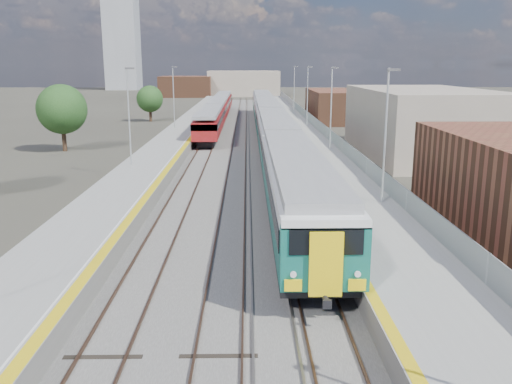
{
  "coord_description": "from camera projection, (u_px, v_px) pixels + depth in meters",
  "views": [
    {
      "loc": [
        -1.1,
        -7.96,
        8.68
      ],
      "look_at": [
        -0.66,
        19.57,
        2.2
      ],
      "focal_mm": 38.0,
      "sensor_mm": 36.0,
      "label": 1
    }
  ],
  "objects": [
    {
      "name": "green_train",
      "position": [
        271.0,
        123.0,
        60.04
      ],
      "size": [
        3.11,
        86.39,
        3.42
      ],
      "color": "black",
      "rests_on": "ground"
    },
    {
      "name": "buildings",
      "position": [
        182.0,
        57.0,
        141.9
      ],
      "size": [
        72.0,
        185.5,
        40.0
      ],
      "color": "brown",
      "rests_on": "ground"
    },
    {
      "name": "tree_c",
      "position": [
        150.0,
        99.0,
        84.1
      ],
      "size": [
        4.1,
        4.1,
        5.56
      ],
      "color": "#382619",
      "rests_on": "ground"
    },
    {
      "name": "ballast_bed",
      "position": [
        237.0,
        144.0,
        60.81
      ],
      "size": [
        10.5,
        155.0,
        0.06
      ],
      "primitive_type": "cube",
      "color": "#565451",
      "rests_on": "ground"
    },
    {
      "name": "tracks",
      "position": [
        243.0,
        141.0,
        62.43
      ],
      "size": [
        8.96,
        160.0,
        0.17
      ],
      "color": "#4C3323",
      "rests_on": "ground"
    },
    {
      "name": "platform_left",
      "position": [
        176.0,
        140.0,
        60.58
      ],
      "size": [
        4.3,
        155.0,
        8.52
      ],
      "color": "slate",
      "rests_on": "ground"
    },
    {
      "name": "ground",
      "position": [
        258.0,
        147.0,
        58.41
      ],
      "size": [
        320.0,
        320.0,
        0.0
      ],
      "primitive_type": "plane",
      "color": "#47443A",
      "rests_on": "ground"
    },
    {
      "name": "red_train",
      "position": [
        218.0,
        110.0,
        81.99
      ],
      "size": [
        2.73,
        55.5,
        3.45
      ],
      "color": "black",
      "rests_on": "ground"
    },
    {
      "name": "platform_right",
      "position": [
        304.0,
        139.0,
        60.8
      ],
      "size": [
        4.7,
        155.0,
        8.52
      ],
      "color": "slate",
      "rests_on": "ground"
    },
    {
      "name": "tree_d",
      "position": [
        398.0,
        103.0,
        76.71
      ],
      "size": [
        3.94,
        3.94,
        5.34
      ],
      "color": "#382619",
      "rests_on": "ground"
    },
    {
      "name": "tree_b",
      "position": [
        62.0,
        109.0,
        54.78
      ],
      "size": [
        5.02,
        5.02,
        6.81
      ],
      "color": "#382619",
      "rests_on": "ground"
    }
  ]
}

